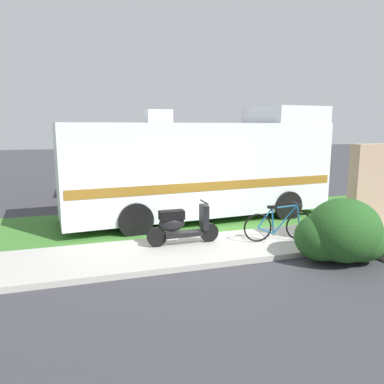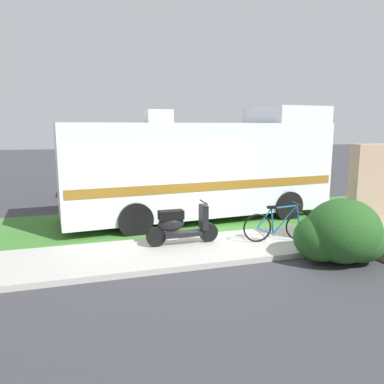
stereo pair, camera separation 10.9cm
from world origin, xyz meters
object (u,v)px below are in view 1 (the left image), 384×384
motorhome_rv (200,167)px  scooter (181,225)px  bicycle (279,225)px  pickup_truck_near (132,172)px  bottle_green (334,227)px

motorhome_rv → scooter: size_ratio=4.73×
scooter → bicycle: scooter is taller
pickup_truck_near → bottle_green: pickup_truck_near is taller
bottle_green → pickup_truck_near: bearing=119.2°
bicycle → pickup_truck_near: pickup_truck_near is taller
scooter → pickup_truck_near: bearing=90.2°
bottle_green → scooter: bearing=178.0°
pickup_truck_near → bottle_green: size_ratio=19.23×
motorhome_rv → scooter: motorhome_rv is taller
motorhome_rv → bicycle: motorhome_rv is taller
motorhome_rv → pickup_truck_near: (-1.36, 4.61, -0.67)m
pickup_truck_near → bottle_green: (4.08, -7.30, -0.69)m
motorhome_rv → bottle_green: (2.72, -2.69, -1.36)m
motorhome_rv → pickup_truck_near: size_ratio=1.51×
scooter → bicycle: 2.31m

